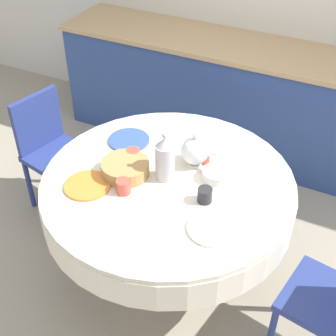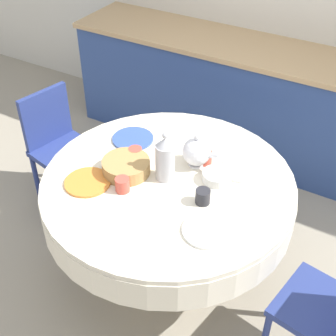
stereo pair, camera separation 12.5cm
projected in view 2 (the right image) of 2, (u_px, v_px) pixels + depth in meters
ground_plane at (168, 266)px, 3.07m from camera, size 12.00×12.00×0.00m
kitchen_counter at (261, 104)px, 3.80m from camera, size 3.24×0.64×0.93m
dining_table at (168, 195)px, 2.68m from camera, size 1.43×1.43×0.74m
chair_left at (336, 310)px, 2.23m from camera, size 0.46×0.46×0.86m
chair_right at (59, 143)px, 3.32m from camera, size 0.48×0.48×0.86m
plate_near_left at (88, 182)px, 2.58m from camera, size 0.26×0.26×0.01m
cup_near_left at (122, 185)px, 2.51m from camera, size 0.08×0.08×0.08m
plate_near_right at (208, 230)px, 2.29m from camera, size 0.26×0.26×0.01m
cup_near_right at (203, 197)px, 2.43m from camera, size 0.08×0.08×0.08m
plate_far_left at (133, 139)px, 2.91m from camera, size 0.26×0.26×0.01m
cup_far_left at (135, 154)px, 2.73m from camera, size 0.08×0.08×0.08m
plate_far_right at (244, 169)px, 2.67m from camera, size 0.26×0.26×0.01m
cup_far_right at (205, 157)px, 2.70m from camera, size 0.08×0.08×0.08m
coffee_carafe at (165, 159)px, 2.54m from camera, size 0.11×0.11×0.30m
teapot at (197, 152)px, 2.65m from camera, size 0.23×0.16×0.21m
bread_basket at (126, 167)px, 2.63m from camera, size 0.27×0.27×0.08m
fruit_bowl at (217, 177)px, 2.58m from camera, size 0.16×0.16×0.05m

